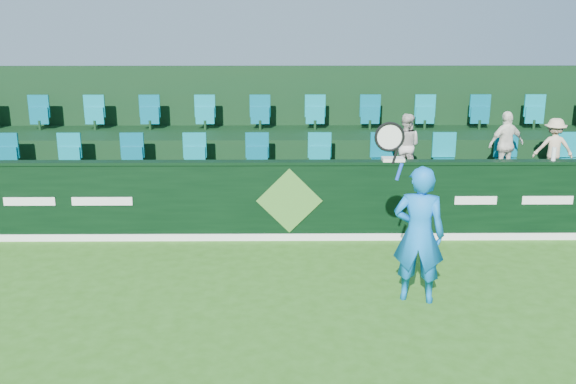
{
  "coord_description": "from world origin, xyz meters",
  "views": [
    {
      "loc": [
        -0.11,
        -6.31,
        3.65
      ],
      "look_at": [
        -0.03,
        2.8,
        1.15
      ],
      "focal_mm": 40.0,
      "sensor_mm": 36.0,
      "label": 1
    }
  ],
  "objects_px": {
    "spectator_left": "(405,146)",
    "drinks_bottle": "(554,154)",
    "tennis_player": "(418,233)",
    "spectator_right": "(554,148)",
    "towel": "(393,159)",
    "spectator_middle": "(506,144)"
  },
  "relations": [
    {
      "from": "spectator_left",
      "to": "drinks_bottle",
      "type": "bearing_deg",
      "value": 171.93
    },
    {
      "from": "tennis_player",
      "to": "spectator_right",
      "type": "height_order",
      "value": "tennis_player"
    },
    {
      "from": "towel",
      "to": "spectator_left",
      "type": "bearing_deg",
      "value": 69.94
    },
    {
      "from": "tennis_player",
      "to": "spectator_left",
      "type": "bearing_deg",
      "value": 82.53
    },
    {
      "from": "spectator_right",
      "to": "spectator_left",
      "type": "bearing_deg",
      "value": 9.82
    },
    {
      "from": "spectator_left",
      "to": "spectator_right",
      "type": "distance_m",
      "value": 2.71
    },
    {
      "from": "spectator_left",
      "to": "spectator_middle",
      "type": "xyz_separation_m",
      "value": [
        1.84,
        0.0,
        0.02
      ]
    },
    {
      "from": "spectator_right",
      "to": "towel",
      "type": "bearing_deg",
      "value": 29.54
    },
    {
      "from": "tennis_player",
      "to": "spectator_left",
      "type": "height_order",
      "value": "tennis_player"
    },
    {
      "from": "spectator_left",
      "to": "drinks_bottle",
      "type": "xyz_separation_m",
      "value": [
        2.24,
        -1.12,
        0.08
      ]
    },
    {
      "from": "spectator_left",
      "to": "towel",
      "type": "distance_m",
      "value": 1.19
    },
    {
      "from": "spectator_middle",
      "to": "spectator_right",
      "type": "distance_m",
      "value": 0.88
    },
    {
      "from": "spectator_middle",
      "to": "towel",
      "type": "relative_size",
      "value": 3.36
    },
    {
      "from": "towel",
      "to": "drinks_bottle",
      "type": "xyz_separation_m",
      "value": [
        2.65,
        0.0,
        0.08
      ]
    },
    {
      "from": "tennis_player",
      "to": "spectator_middle",
      "type": "height_order",
      "value": "tennis_player"
    },
    {
      "from": "spectator_right",
      "to": "drinks_bottle",
      "type": "bearing_deg",
      "value": 77.05
    },
    {
      "from": "towel",
      "to": "tennis_player",
      "type": "bearing_deg",
      "value": -91.38
    },
    {
      "from": "spectator_right",
      "to": "towel",
      "type": "distance_m",
      "value": 3.32
    },
    {
      "from": "spectator_right",
      "to": "towel",
      "type": "relative_size",
      "value": 3.01
    },
    {
      "from": "spectator_left",
      "to": "towel",
      "type": "relative_size",
      "value": 3.25
    },
    {
      "from": "drinks_bottle",
      "to": "spectator_left",
      "type": "bearing_deg",
      "value": 153.48
    },
    {
      "from": "towel",
      "to": "drinks_bottle",
      "type": "distance_m",
      "value": 2.65
    }
  ]
}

